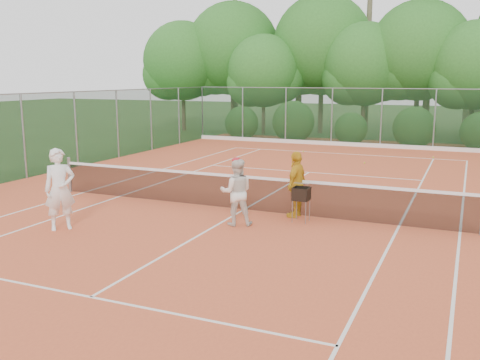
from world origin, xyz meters
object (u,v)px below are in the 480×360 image
at_px(player_white, 60,189).
at_px(player_center_grp, 236,192).
at_px(ball_hopper, 301,194).
at_px(player_yellow, 296,184).

bearing_deg(player_white, player_center_grp, -20.44).
height_order(player_white, player_center_grp, player_white).
bearing_deg(player_white, ball_hopper, -19.08).
bearing_deg(player_yellow, player_center_grp, -35.42).
bearing_deg(player_yellow, ball_hopper, 35.52).
xyz_separation_m(player_white, player_yellow, (4.76, 3.33, -0.11)).
bearing_deg(player_yellow, player_white, -50.94).
xyz_separation_m(player_white, ball_hopper, (5.03, 2.90, -0.27)).
relative_size(player_white, ball_hopper, 2.20).
relative_size(player_white, player_yellow, 1.13).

